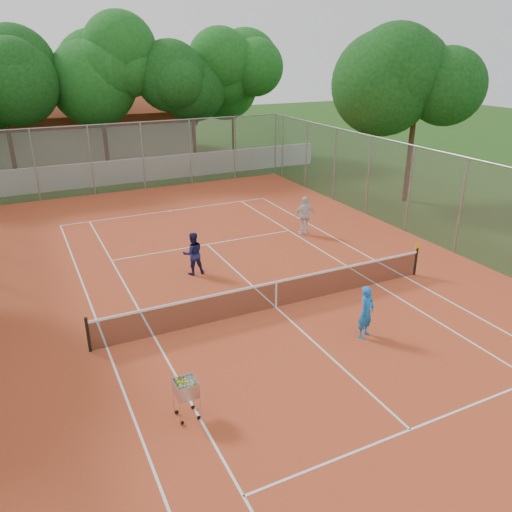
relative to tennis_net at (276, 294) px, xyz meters
name	(u,v)px	position (x,y,z in m)	size (l,w,h in m)	color
ground	(276,308)	(0.00, 0.00, -0.51)	(120.00, 120.00, 0.00)	#1A3B10
court_pad	(276,308)	(0.00, 0.00, -0.50)	(18.00, 34.00, 0.02)	#BE4825
court_lines	(276,307)	(0.00, 0.00, -0.49)	(10.98, 23.78, 0.01)	white
tennis_net	(276,294)	(0.00, 0.00, 0.00)	(11.88, 0.10, 0.98)	black
perimeter_fence	(277,252)	(0.00, 0.00, 1.49)	(18.00, 34.00, 4.00)	slate
boundary_wall	(137,170)	(0.00, 19.00, 0.24)	(26.00, 0.30, 1.50)	silver
clubhouse	(79,129)	(-2.00, 29.00, 1.69)	(16.40, 9.00, 4.40)	beige
tropical_trees	(120,97)	(0.00, 22.00, 4.49)	(29.00, 19.00, 10.00)	#0D3711
player_near	(366,312)	(1.52, -2.73, 0.32)	(0.59, 0.39, 1.62)	blue
player_far_left	(193,253)	(-1.53, 3.75, 0.33)	(0.80, 0.62, 1.65)	#1B1E51
player_far_right	(305,216)	(4.53, 5.70, 0.40)	(1.05, 0.44, 1.79)	silver
ball_hopper	(186,398)	(-4.35, -3.81, 0.05)	(0.52, 0.52, 1.09)	#B7B8BE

